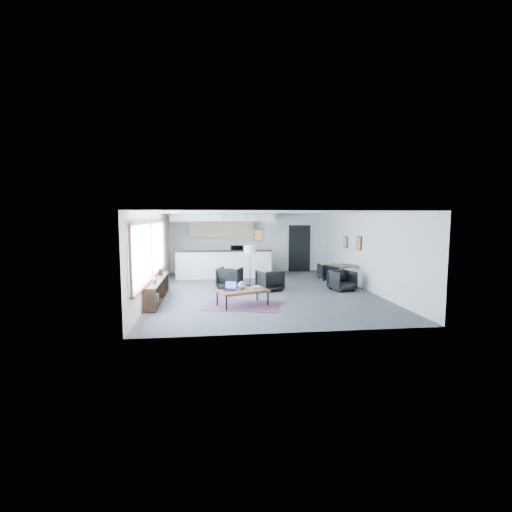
{
  "coord_description": "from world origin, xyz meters",
  "views": [
    {
      "loc": [
        -1.72,
        -12.05,
        2.46
      ],
      "look_at": [
        -0.19,
        0.4,
        1.14
      ],
      "focal_mm": 26.0,
      "sensor_mm": 36.0,
      "label": 1
    }
  ],
  "objects": [
    {
      "name": "dining_table",
      "position": [
        3.0,
        0.64,
        0.68
      ],
      "size": [
        1.17,
        1.17,
        0.74
      ],
      "rotation": [
        0.0,
        0.0,
        0.44
      ],
      "color": "black",
      "rests_on": "floor"
    },
    {
      "name": "coffee_table",
      "position": [
        -0.85,
        -1.95,
        0.41
      ],
      "size": [
        1.54,
        1.19,
        0.45
      ],
      "rotation": [
        0.0,
        0.0,
        0.37
      ],
      "color": "brown",
      "rests_on": "floor"
    },
    {
      "name": "kilim_rug",
      "position": [
        -0.85,
        -1.95,
        0.01
      ],
      "size": [
        2.36,
        1.88,
        0.01
      ],
      "rotation": [
        0.0,
        0.0,
        -0.25
      ],
      "color": "#512A40",
      "rests_on": "floor"
    },
    {
      "name": "coaster",
      "position": [
        -0.78,
        -2.14,
        0.45
      ],
      "size": [
        0.12,
        0.12,
        0.01
      ],
      "rotation": [
        0.0,
        0.0,
        0.15
      ],
      "color": "#E5590C",
      "rests_on": "coffee_table"
    },
    {
      "name": "doorway",
      "position": [
        2.3,
        4.42,
        1.07
      ],
      "size": [
        1.1,
        0.12,
        2.15
      ],
      "color": "black",
      "rests_on": "room"
    },
    {
      "name": "room",
      "position": [
        0.0,
        0.0,
        1.3
      ],
      "size": [
        7.02,
        9.02,
        2.62
      ],
      "color": "#48484B",
      "rests_on": "ground"
    },
    {
      "name": "armchair_right",
      "position": [
        0.24,
        0.1,
        0.38
      ],
      "size": [
        0.94,
        0.91,
        0.77
      ],
      "primitive_type": "imported",
      "rotation": [
        0.0,
        0.0,
        3.5
      ],
      "color": "black",
      "rests_on": "floor"
    },
    {
      "name": "dining_chair_far",
      "position": [
        2.88,
        2.0,
        0.3
      ],
      "size": [
        0.59,
        0.56,
        0.59
      ],
      "primitive_type": "imported",
      "rotation": [
        0.0,
        0.0,
        3.17
      ],
      "color": "black",
      "rests_on": "floor"
    },
    {
      "name": "wall_art_lower",
      "position": [
        3.47,
        0.4,
        1.55
      ],
      "size": [
        0.03,
        0.38,
        0.48
      ],
      "color": "black",
      "rests_on": "room"
    },
    {
      "name": "track_light",
      "position": [
        -0.59,
        2.2,
        2.53
      ],
      "size": [
        1.6,
        0.07,
        0.15
      ],
      "color": "silver",
      "rests_on": "room"
    },
    {
      "name": "console",
      "position": [
        -3.3,
        -1.05,
        0.33
      ],
      "size": [
        0.35,
        3.0,
        0.8
      ],
      "color": "black",
      "rests_on": "floor"
    },
    {
      "name": "ceramic_pot",
      "position": [
        -0.87,
        -1.92,
        0.57
      ],
      "size": [
        0.24,
        0.24,
        0.24
      ],
      "rotation": [
        0.0,
        0.0,
        -0.1
      ],
      "color": "gray",
      "rests_on": "coffee_table"
    },
    {
      "name": "floor_lamp",
      "position": [
        -0.32,
        1.06,
        1.26
      ],
      "size": [
        0.44,
        0.44,
        1.45
      ],
      "rotation": [
        0.0,
        0.0,
        -0.05
      ],
      "color": "black",
      "rests_on": "floor"
    },
    {
      "name": "window",
      "position": [
        -3.46,
        -0.9,
        1.46
      ],
      "size": [
        0.1,
        5.95,
        1.66
      ],
      "color": "#8CBFFF",
      "rests_on": "room"
    },
    {
      "name": "kitchenette",
      "position": [
        -1.2,
        3.71,
        1.38
      ],
      "size": [
        4.2,
        1.96,
        2.6
      ],
      "color": "white",
      "rests_on": "floor"
    },
    {
      "name": "dining_chair_near",
      "position": [
        2.68,
        -0.2,
        0.31
      ],
      "size": [
        0.74,
        0.71,
        0.63
      ],
      "primitive_type": "imported",
      "rotation": [
        0.0,
        0.0,
        0.26
      ],
      "color": "black",
      "rests_on": "floor"
    },
    {
      "name": "book_stack",
      "position": [
        -0.47,
        -1.85,
        0.49
      ],
      "size": [
        0.28,
        0.23,
        0.08
      ],
      "rotation": [
        0.0,
        0.0,
        0.05
      ],
      "color": "silver",
      "rests_on": "coffee_table"
    },
    {
      "name": "laptop",
      "position": [
        -1.19,
        -1.9,
        0.52
      ],
      "size": [
        0.4,
        0.37,
        0.24
      ],
      "rotation": [
        0.0,
        0.0,
        -0.34
      ],
      "color": "black",
      "rests_on": "coffee_table"
    },
    {
      "name": "wall_art_upper",
      "position": [
        3.47,
        1.7,
        1.5
      ],
      "size": [
        0.03,
        0.34,
        0.44
      ],
      "color": "black",
      "rests_on": "room"
    },
    {
      "name": "microwave",
      "position": [
        -0.58,
        4.15,
        1.1
      ],
      "size": [
        0.53,
        0.31,
        0.35
      ],
      "primitive_type": "imported",
      "rotation": [
        0.0,
        0.0,
        0.05
      ],
      "color": "black",
      "rests_on": "kitchenette"
    },
    {
      "name": "armchair_left",
      "position": [
        -1.07,
        0.73,
        0.4
      ],
      "size": [
        0.98,
        0.95,
        0.79
      ],
      "primitive_type": "imported",
      "rotation": [
        0.0,
        0.0,
        2.77
      ],
      "color": "black",
      "rests_on": "floor"
    }
  ]
}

